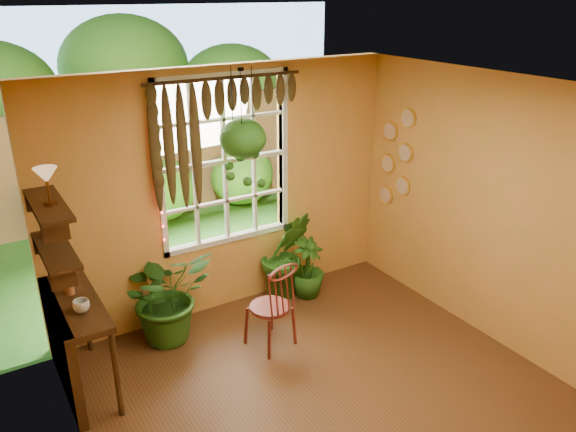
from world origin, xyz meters
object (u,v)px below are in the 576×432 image
at_px(hanging_basket, 243,142).
at_px(windsor_chair, 272,318).
at_px(potted_plant_left, 167,295).
at_px(potted_plant_mid, 286,254).
at_px(counter_ledge, 67,338).

bearing_deg(hanging_basket, windsor_chair, -97.89).
bearing_deg(potted_plant_left, windsor_chair, -38.81).
height_order(potted_plant_mid, hanging_basket, hanging_basket).
height_order(counter_ledge, hanging_basket, hanging_basket).
xyz_separation_m(potted_plant_mid, hanging_basket, (-0.55, -0.06, 1.42)).
relative_size(counter_ledge, windsor_chair, 1.09).
bearing_deg(potted_plant_mid, hanging_basket, -173.44).
distance_m(windsor_chair, hanging_basket, 1.80).
bearing_deg(counter_ledge, potted_plant_mid, 10.15).
relative_size(counter_ledge, potted_plant_left, 1.19).
height_order(counter_ledge, potted_plant_mid, potted_plant_mid).
height_order(potted_plant_left, potted_plant_mid, potted_plant_mid).
xyz_separation_m(counter_ledge, windsor_chair, (1.89, -0.34, -0.23)).
relative_size(counter_ledge, potted_plant_mid, 1.12).
distance_m(counter_ledge, potted_plant_left, 1.10).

